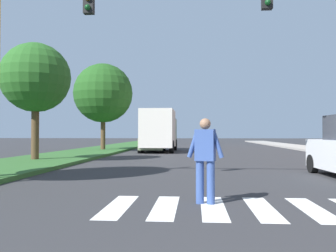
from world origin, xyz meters
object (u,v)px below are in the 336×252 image
at_px(tree_mid, 36,78).
at_px(traffic_light_gantry, 88,26).
at_px(truck_box_delivery, 159,130).
at_px(pedestrian_performer, 205,156).
at_px(sedan_midblock, 153,141).
at_px(tree_far, 103,93).

xyz_separation_m(tree_mid, traffic_light_gantry, (4.73, -7.01, 0.29)).
relative_size(traffic_light_gantry, truck_box_delivery, 1.44).
xyz_separation_m(tree_mid, pedestrian_performer, (7.89, -9.49, -3.14)).
bearing_deg(tree_mid, traffic_light_gantry, -56.00).
bearing_deg(sedan_midblock, tree_far, 168.73).
height_order(tree_far, truck_box_delivery, tree_far).
height_order(sedan_midblock, truck_box_delivery, truck_box_delivery).
distance_m(traffic_light_gantry, sedan_midblock, 17.17).
bearing_deg(sedan_midblock, traffic_light_gantry, -89.36).
height_order(traffic_light_gantry, sedan_midblock, traffic_light_gantry).
distance_m(tree_mid, traffic_light_gantry, 8.46).
distance_m(tree_mid, sedan_midblock, 11.27).
bearing_deg(tree_mid, pedestrian_performer, -50.26).
distance_m(sedan_midblock, truck_box_delivery, 1.01).
relative_size(tree_mid, sedan_midblock, 1.21).
xyz_separation_m(tree_far, traffic_light_gantry, (4.18, -17.59, -0.16)).
bearing_deg(truck_box_delivery, tree_far, 173.57).
bearing_deg(tree_far, sedan_midblock, -11.27).
bearing_deg(traffic_light_gantry, pedestrian_performer, -38.09).
bearing_deg(sedan_midblock, pedestrian_performer, -80.15).
relative_size(tree_mid, pedestrian_performer, 3.33).
xyz_separation_m(traffic_light_gantry, pedestrian_performer, (3.16, -2.47, -3.43)).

